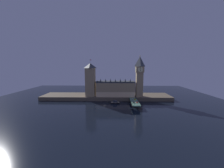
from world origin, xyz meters
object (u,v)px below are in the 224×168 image
object	(u,v)px
car_northbound_trail	(134,102)
street_lamp_far	(130,96)
pedestrian_near_rail	(132,103)
street_lamp_near	(132,101)
car_northbound_lead	(132,100)
car_southbound_lead	(137,102)
clock_tower	(140,75)
victoria_tower	(90,80)
street_lamp_mid	(138,99)
boat_upstream	(115,102)
car_southbound_trail	(135,99)

from	to	relation	value
car_northbound_trail	street_lamp_far	size ratio (longest dim) A/B	0.62
pedestrian_near_rail	street_lamp_near	xyz separation A→B (m)	(-0.40, -2.03, 3.30)
car_northbound_lead	car_southbound_lead	world-z (taller)	car_southbound_lead
clock_tower	car_northbound_trail	distance (m)	55.98
clock_tower	car_northbound_trail	size ratio (longest dim) A/B	17.60
victoria_tower	car_southbound_lead	distance (m)	87.32
car_southbound_lead	car_northbound_trail	bearing A→B (deg)	-167.25
victoria_tower	street_lamp_near	world-z (taller)	victoria_tower
car_northbound_trail	street_lamp_mid	distance (m)	12.46
car_southbound_lead	boat_upstream	world-z (taller)	car_southbound_lead
car_northbound_lead	car_southbound_trail	size ratio (longest dim) A/B	0.98
car_northbound_lead	street_lamp_near	world-z (taller)	street_lamp_near
car_southbound_trail	car_southbound_lead	bearing A→B (deg)	-90.00
clock_tower	street_lamp_mid	world-z (taller)	clock_tower
car_northbound_lead	boat_upstream	xyz separation A→B (m)	(-25.43, 3.04, -5.18)
victoria_tower	street_lamp_mid	size ratio (longest dim) A/B	9.92
victoria_tower	car_northbound_trail	size ratio (longest dim) A/B	16.00
street_lamp_far	car_northbound_trail	bearing A→B (deg)	-83.73
street_lamp_near	pedestrian_near_rail	bearing A→B (deg)	78.85
street_lamp_mid	street_lamp_far	bearing A→B (deg)	123.96
car_southbound_lead	street_lamp_near	bearing A→B (deg)	-139.89
clock_tower	car_southbound_lead	distance (m)	54.21
car_southbound_lead	street_lamp_mid	bearing A→B (deg)	72.75
car_southbound_trail	pedestrian_near_rail	world-z (taller)	pedestrian_near_rail
pedestrian_near_rail	street_lamp_far	size ratio (longest dim) A/B	0.28
clock_tower	street_lamp_mid	bearing A→B (deg)	-102.53
car_northbound_lead	boat_upstream	distance (m)	26.13
street_lamp_near	street_lamp_mid	world-z (taller)	street_lamp_near
victoria_tower	boat_upstream	world-z (taller)	victoria_tower
car_northbound_trail	car_southbound_lead	size ratio (longest dim) A/B	0.85
pedestrian_near_rail	car_northbound_lead	bearing A→B (deg)	83.15
car_northbound_lead	street_lamp_mid	distance (m)	10.08
street_lamp_near	street_lamp_far	bearing A→B (deg)	90.00
clock_tower	street_lamp_near	xyz separation A→B (m)	(-17.00, -46.58, -31.25)
street_lamp_near	street_lamp_mid	xyz separation A→B (m)	(9.91, 14.72, -0.34)
street_lamp_near	street_lamp_mid	bearing A→B (deg)	56.04
car_southbound_lead	clock_tower	bearing A→B (deg)	76.44
street_lamp_near	street_lamp_mid	size ratio (longest dim) A/B	1.09
car_southbound_lead	car_southbound_trail	size ratio (longest dim) A/B	0.99
victoria_tower	boat_upstream	xyz separation A→B (m)	(41.24, -24.85, -32.10)
car_northbound_trail	street_lamp_mid	world-z (taller)	street_lamp_mid
car_southbound_lead	pedestrian_near_rail	xyz separation A→B (m)	(-6.83, -4.06, 0.15)
car_northbound_lead	car_southbound_lead	xyz separation A→B (m)	(4.56, -14.89, 0.07)
victoria_tower	car_southbound_lead	bearing A→B (deg)	-30.99
street_lamp_mid	boat_upstream	bearing A→B (deg)	164.10
street_lamp_far	boat_upstream	size ratio (longest dim) A/B	0.42
car_northbound_trail	boat_upstream	distance (m)	32.15
car_northbound_trail	pedestrian_near_rail	world-z (taller)	pedestrian_near_rail
car_southbound_trail	pedestrian_near_rail	bearing A→B (deg)	-107.13
street_lamp_near	car_northbound_lead	bearing A→B (deg)	82.73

